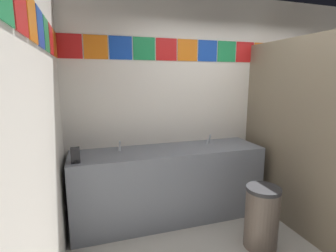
# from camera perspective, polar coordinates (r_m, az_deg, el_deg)

# --- Properties ---
(wall_back) EXTENTS (4.26, 0.09, 2.82)m
(wall_back) POSITION_cam_1_polar(r_m,az_deg,el_deg) (3.71, 12.17, 5.19)
(wall_back) COLOR silver
(wall_back) RESTS_ON ground_plane
(wall_side) EXTENTS (0.09, 3.00, 2.82)m
(wall_side) POSITION_cam_1_polar(r_m,az_deg,el_deg) (1.74, -28.42, -1.86)
(wall_side) COLOR silver
(wall_side) RESTS_ON ground_plane
(vanity_counter) EXTENTS (2.32, 0.62, 0.90)m
(vanity_counter) POSITION_cam_1_polar(r_m,az_deg,el_deg) (3.27, 0.15, -12.66)
(vanity_counter) COLOR slate
(vanity_counter) RESTS_ON ground_plane
(faucet_left) EXTENTS (0.04, 0.10, 0.14)m
(faucet_left) POSITION_cam_1_polar(r_m,az_deg,el_deg) (3.08, -10.77, -4.64)
(faucet_left) COLOR silver
(faucet_left) RESTS_ON vanity_counter
(faucet_right) EXTENTS (0.04, 0.10, 0.14)m
(faucet_right) POSITION_cam_1_polar(r_m,az_deg,el_deg) (3.40, 9.07, -3.10)
(faucet_right) COLOR silver
(faucet_right) RESTS_ON vanity_counter
(soap_dispenser) EXTENTS (0.09, 0.09, 0.16)m
(soap_dispenser) POSITION_cam_1_polar(r_m,az_deg,el_deg) (2.79, -19.96, -6.16)
(soap_dispenser) COLOR black
(soap_dispenser) RESTS_ON vanity_counter
(stall_divider) EXTENTS (0.92, 1.57, 2.20)m
(stall_divider) POSITION_cam_1_polar(r_m,az_deg,el_deg) (3.26, 30.17, -2.40)
(stall_divider) COLOR #726651
(stall_divider) RESTS_ON ground_plane
(toilet) EXTENTS (0.39, 0.49, 0.74)m
(toilet) POSITION_cam_1_polar(r_m,az_deg,el_deg) (4.12, 27.31, -11.14)
(toilet) COLOR white
(toilet) RESTS_ON ground_plane
(trash_bin) EXTENTS (0.35, 0.35, 0.66)m
(trash_bin) POSITION_cam_1_polar(r_m,az_deg,el_deg) (2.98, 20.16, -18.55)
(trash_bin) COLOR brown
(trash_bin) RESTS_ON ground_plane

